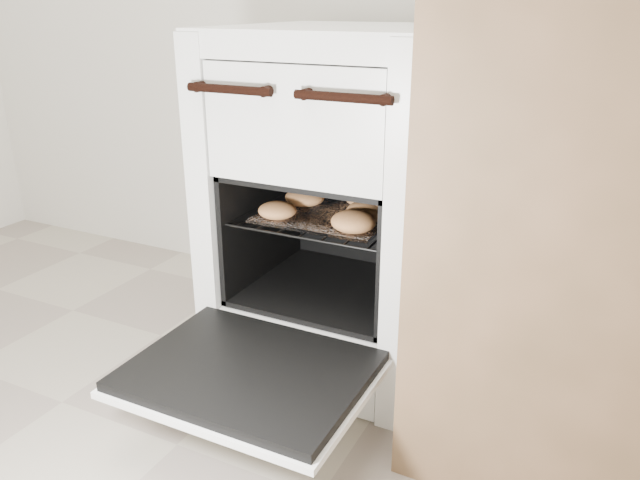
% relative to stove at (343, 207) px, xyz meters
% --- Properties ---
extents(stove, '(0.53, 0.59, 0.81)m').
position_rel_stove_xyz_m(stove, '(0.00, 0.00, 0.00)').
color(stove, silver).
rests_on(stove, ground).
extents(oven_door, '(0.48, 0.37, 0.03)m').
position_rel_stove_xyz_m(oven_door, '(0.00, -0.45, -0.22)').
color(oven_door, black).
rests_on(oven_door, stove).
extents(oven_rack, '(0.39, 0.37, 0.01)m').
position_rel_stove_xyz_m(oven_rack, '(0.00, -0.06, -0.00)').
color(oven_rack, black).
rests_on(oven_rack, stove).
extents(foil_sheet, '(0.30, 0.26, 0.01)m').
position_rel_stove_xyz_m(foil_sheet, '(0.00, -0.08, 0.00)').
color(foil_sheet, white).
rests_on(foil_sheet, oven_rack).
extents(baked_rolls, '(0.32, 0.30, 0.05)m').
position_rel_stove_xyz_m(baked_rolls, '(0.04, -0.10, 0.03)').
color(baked_rolls, tan).
rests_on(baked_rolls, foil_sheet).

